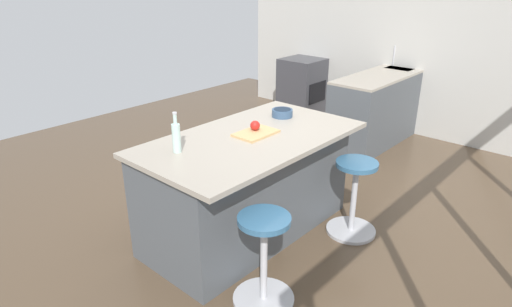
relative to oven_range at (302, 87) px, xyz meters
The scene contains 11 objects.
ground_plane 3.31m from the oven_range, 31.62° to the left, with size 8.16×8.16×0.00m, color brown.
interior_partition_left 2.02m from the oven_range, 101.51° to the left, with size 0.15×5.84×2.90m.
sink_cabinet 1.51m from the oven_range, 90.16° to the left, with size 2.33×0.60×1.20m.
oven_range is the anchor object (origin of this frame).
kitchen_island 3.63m from the oven_range, 28.86° to the left, with size 1.91×1.06×0.92m.
stool_by_window 3.56m from the oven_range, 43.66° to the left, with size 0.44×0.44×0.69m.
stool_middle 4.51m from the oven_range, 33.05° to the left, with size 0.44×0.44×0.69m.
cutting_board 3.63m from the oven_range, 29.90° to the left, with size 0.36×0.24×0.02m, color tan.
apple_red 3.59m from the oven_range, 29.65° to the left, with size 0.08×0.08×0.08m, color red.
water_bottle 4.17m from the oven_range, 22.96° to the left, with size 0.06×0.06×0.31m.
fruit_bowl 3.12m from the oven_range, 32.53° to the left, with size 0.19×0.19×0.07m.
Camera 1 is at (2.89, 2.37, 2.19)m, focal length 30.92 mm.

